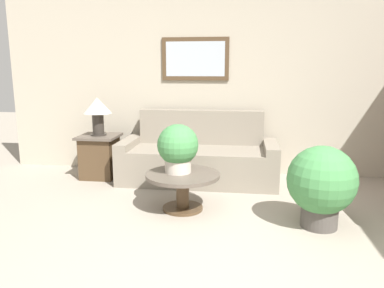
# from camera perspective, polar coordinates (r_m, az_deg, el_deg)

# --- Properties ---
(ground_plane) EXTENTS (20.00, 20.00, 0.00)m
(ground_plane) POSITION_cam_1_polar(r_m,az_deg,el_deg) (2.91, 7.03, -20.92)
(ground_plane) COLOR gray
(wall_back) EXTENTS (7.26, 0.09, 2.60)m
(wall_back) POSITION_cam_1_polar(r_m,az_deg,el_deg) (5.57, 7.77, 8.82)
(wall_back) COLOR #B2A893
(wall_back) RESTS_ON ground_plane
(couch_main) EXTENTS (2.15, 0.87, 0.96)m
(couch_main) POSITION_cam_1_polar(r_m,az_deg,el_deg) (5.23, 0.95, -2.33)
(couch_main) COLOR gray
(couch_main) RESTS_ON ground_plane
(coffee_table) EXTENTS (0.82, 0.82, 0.42)m
(coffee_table) POSITION_cam_1_polar(r_m,az_deg,el_deg) (4.17, -1.49, -6.01)
(coffee_table) COLOR #4C3823
(coffee_table) RESTS_ON ground_plane
(side_table) EXTENTS (0.55, 0.55, 0.62)m
(side_table) POSITION_cam_1_polar(r_m,az_deg,el_deg) (5.56, -13.91, -1.76)
(side_table) COLOR #4C3823
(side_table) RESTS_ON ground_plane
(table_lamp) EXTENTS (0.39, 0.39, 0.54)m
(table_lamp) POSITION_cam_1_polar(r_m,az_deg,el_deg) (5.45, -14.25, 5.13)
(table_lamp) COLOR #2D2823
(table_lamp) RESTS_ON side_table
(potted_plant_on_table) EXTENTS (0.46, 0.46, 0.54)m
(potted_plant_on_table) POSITION_cam_1_polar(r_m,az_deg,el_deg) (4.11, -2.22, -0.49)
(potted_plant_on_table) COLOR beige
(potted_plant_on_table) RESTS_ON coffee_table
(potted_plant_floor) EXTENTS (0.67, 0.67, 0.82)m
(potted_plant_floor) POSITION_cam_1_polar(r_m,az_deg,el_deg) (3.88, 19.07, -5.66)
(potted_plant_floor) COLOR #4C4742
(potted_plant_floor) RESTS_ON ground_plane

